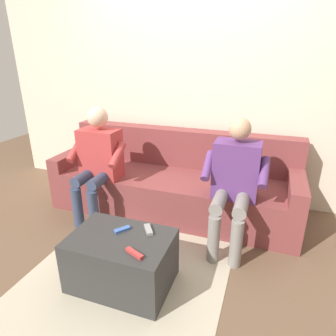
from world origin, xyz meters
TOP-DOWN VIEW (x-y plane):
  - ground_plane at (0.00, 0.60)m, footprint 8.00×8.00m
  - back_wall at (0.00, -0.63)m, footprint 4.75×0.06m
  - couch at (0.00, -0.15)m, footprint 2.56×0.82m
  - coffee_table at (0.00, 1.08)m, footprint 0.72×0.50m
  - person_left_seated at (-0.67, 0.27)m, footprint 0.54×0.58m
  - person_right_seated at (0.67, 0.25)m, footprint 0.55×0.52m
  - remote_gray at (-0.16, 0.94)m, footprint 0.11×0.13m
  - remote_red at (-0.18, 1.22)m, footprint 0.15×0.09m
  - remote_blue at (0.02, 1.00)m, footprint 0.10×0.12m
  - floor_rug at (0.00, 0.92)m, footprint 1.49×1.82m

SIDE VIEW (x-z plane):
  - ground_plane at x=0.00m, z-range 0.00..0.00m
  - floor_rug at x=0.00m, z-range 0.00..0.01m
  - coffee_table at x=0.00m, z-range 0.00..0.40m
  - couch at x=0.00m, z-range -0.12..0.71m
  - remote_blue at x=0.02m, z-range 0.40..0.42m
  - remote_gray at x=-0.16m, z-range 0.40..0.42m
  - remote_red at x=-0.18m, z-range 0.40..0.42m
  - person_left_seated at x=-0.67m, z-range 0.06..1.19m
  - person_right_seated at x=0.67m, z-range 0.07..1.21m
  - back_wall at x=0.00m, z-range 0.00..2.50m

